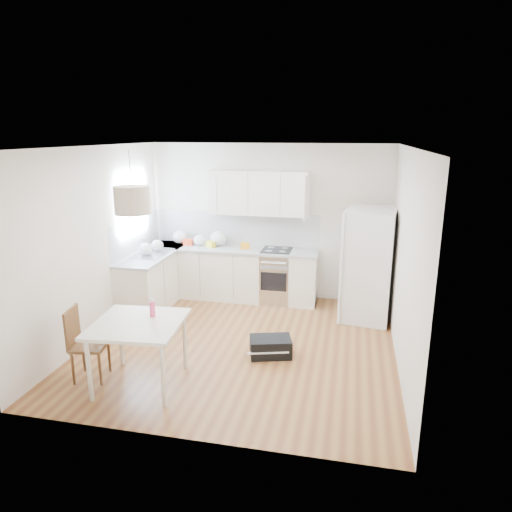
{
  "coord_description": "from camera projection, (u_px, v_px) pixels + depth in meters",
  "views": [
    {
      "loc": [
        1.44,
        -5.67,
        2.87
      ],
      "look_at": [
        0.14,
        0.4,
        1.19
      ],
      "focal_mm": 32.0,
      "sensor_mm": 36.0,
      "label": 1
    }
  ],
  "objects": [
    {
      "name": "cabinets_back",
      "position": [
        232.0,
        274.0,
        8.1
      ],
      "size": [
        3.0,
        0.6,
        0.88
      ],
      "primitive_type": "cube",
      "color": "white",
      "rests_on": "floor"
    },
    {
      "name": "dining_table",
      "position": [
        138.0,
        329.0,
        5.22
      ],
      "size": [
        1.07,
        1.07,
        0.78
      ],
      "rotation": [
        0.0,
        0.0,
        0.08
      ],
      "color": "beige",
      "rests_on": "floor"
    },
    {
      "name": "pendant_lamp",
      "position": [
        132.0,
        200.0,
        4.83
      ],
      "size": [
        0.45,
        0.45,
        0.3
      ],
      "primitive_type": "cylinder",
      "rotation": [
        0.0,
        0.0,
        -0.22
      ],
      "color": "beige",
      "rests_on": "ceiling"
    },
    {
      "name": "grocery_bag_c",
      "position": [
        218.0,
        238.0,
        8.1
      ],
      "size": [
        0.29,
        0.25,
        0.26
      ],
      "primitive_type": "ellipsoid",
      "color": "white",
      "rests_on": "counter_back"
    },
    {
      "name": "grocery_bag_a",
      "position": [
        180.0,
        237.0,
        8.24
      ],
      "size": [
        0.27,
        0.23,
        0.24
      ],
      "primitive_type": "ellipsoid",
      "color": "white",
      "rests_on": "counter_back"
    },
    {
      "name": "snack_orange",
      "position": [
        245.0,
        246.0,
        7.91
      ],
      "size": [
        0.17,
        0.13,
        0.11
      ],
      "primitive_type": "cube",
      "rotation": [
        0.0,
        0.0,
        0.24
      ],
      "color": "orange",
      "rests_on": "counter_back"
    },
    {
      "name": "cabinets_left",
      "position": [
        155.0,
        280.0,
        7.77
      ],
      "size": [
        0.6,
        1.8,
        0.88
      ],
      "primitive_type": "cube",
      "color": "white",
      "rests_on": "floor"
    },
    {
      "name": "snack_red",
      "position": [
        188.0,
        242.0,
        8.14
      ],
      "size": [
        0.18,
        0.13,
        0.12
      ],
      "primitive_type": "cube",
      "rotation": [
        0.0,
        0.0,
        0.14
      ],
      "color": "#B93417",
      "rests_on": "counter_back"
    },
    {
      "name": "drink_bottle",
      "position": [
        152.0,
        308.0,
        5.33
      ],
      "size": [
        0.07,
        0.07,
        0.22
      ],
      "primitive_type": "cylinder",
      "rotation": [
        0.0,
        0.0,
        0.15
      ],
      "color": "#EB4174",
      "rests_on": "dining_table"
    },
    {
      "name": "window_glassblock",
      "position": [
        133.0,
        203.0,
        7.44
      ],
      "size": [
        0.02,
        1.0,
        1.0
      ],
      "primitive_type": "cube",
      "color": "#BFE0F9",
      "rests_on": "wall_left"
    },
    {
      "name": "floor",
      "position": [
        241.0,
        344.0,
        6.39
      ],
      "size": [
        4.2,
        4.2,
        0.0
      ],
      "primitive_type": "plane",
      "color": "brown",
      "rests_on": "ground"
    },
    {
      "name": "wall_back",
      "position": [
        269.0,
        222.0,
        8.02
      ],
      "size": [
        4.2,
        0.0,
        4.2
      ],
      "primitive_type": "plane",
      "rotation": [
        1.57,
        0.0,
        0.0
      ],
      "color": "silver",
      "rests_on": "floor"
    },
    {
      "name": "range_oven",
      "position": [
        276.0,
        277.0,
        7.94
      ],
      "size": [
        0.5,
        0.61,
        0.88
      ],
      "primitive_type": null,
      "color": "#B9BCBE",
      "rests_on": "floor"
    },
    {
      "name": "upper_cabinets",
      "position": [
        259.0,
        193.0,
        7.76
      ],
      "size": [
        1.7,
        0.32,
        0.75
      ],
      "primitive_type": "cube",
      "color": "white",
      "rests_on": "wall_back"
    },
    {
      "name": "wall_right",
      "position": [
        405.0,
        260.0,
        5.61
      ],
      "size": [
        0.0,
        4.2,
        4.2
      ],
      "primitive_type": "plane",
      "rotation": [
        1.57,
        0.0,
        -1.57
      ],
      "color": "silver",
      "rests_on": "floor"
    },
    {
      "name": "gym_bag",
      "position": [
        271.0,
        347.0,
        6.05
      ],
      "size": [
        0.61,
        0.49,
        0.25
      ],
      "primitive_type": "cube",
      "rotation": [
        0.0,
        0.0,
        0.28
      ],
      "color": "black",
      "rests_on": "floor"
    },
    {
      "name": "backsplash_back",
      "position": [
        236.0,
        228.0,
        8.17
      ],
      "size": [
        3.0,
        0.01,
        0.58
      ],
      "primitive_type": "cube",
      "color": "silver",
      "rests_on": "wall_back"
    },
    {
      "name": "backsplash_left",
      "position": [
        136.0,
        235.0,
        7.63
      ],
      "size": [
        0.01,
        1.8,
        0.58
      ],
      "primitive_type": "cube",
      "color": "silver",
      "rests_on": "wall_left"
    },
    {
      "name": "snack_yellow",
      "position": [
        211.0,
        244.0,
        8.0
      ],
      "size": [
        0.18,
        0.15,
        0.1
      ],
      "primitive_type": "cube",
      "rotation": [
        0.0,
        0.0,
        -0.47
      ],
      "color": "yellow",
      "rests_on": "counter_back"
    },
    {
      "name": "counter_left",
      "position": [
        153.0,
        254.0,
        7.65
      ],
      "size": [
        0.64,
        1.82,
        0.04
      ],
      "primitive_type": "cube",
      "color": "#A0A3A5",
      "rests_on": "cabinets_left"
    },
    {
      "name": "grocery_bag_d",
      "position": [
        157.0,
        245.0,
        7.76
      ],
      "size": [
        0.21,
        0.18,
        0.19
      ],
      "primitive_type": "ellipsoid",
      "color": "white",
      "rests_on": "counter_back"
    },
    {
      "name": "grocery_bag_b",
      "position": [
        200.0,
        240.0,
        8.11
      ],
      "size": [
        0.22,
        0.19,
        0.2
      ],
      "primitive_type": "ellipsoid",
      "color": "white",
      "rests_on": "counter_back"
    },
    {
      "name": "refrigerator",
      "position": [
        369.0,
        264.0,
        7.12
      ],
      "size": [
        0.95,
        0.99,
        1.76
      ],
      "primitive_type": null,
      "rotation": [
        0.0,
        0.0,
        -0.14
      ],
      "color": "white",
      "rests_on": "floor"
    },
    {
      "name": "wall_left",
      "position": [
        96.0,
        243.0,
        6.46
      ],
      "size": [
        0.0,
        4.2,
        4.2
      ],
      "primitive_type": "plane",
      "rotation": [
        1.57,
        0.0,
        1.57
      ],
      "color": "silver",
      "rests_on": "floor"
    },
    {
      "name": "grocery_bag_e",
      "position": [
        146.0,
        249.0,
        7.49
      ],
      "size": [
        0.23,
        0.19,
        0.2
      ],
      "primitive_type": "ellipsoid",
      "color": "white",
      "rests_on": "counter_left"
    },
    {
      "name": "counter_back",
      "position": [
        232.0,
        249.0,
        7.98
      ],
      "size": [
        3.02,
        0.64,
        0.04
      ],
      "primitive_type": "cube",
      "color": "#A0A3A5",
      "rests_on": "cabinets_back"
    },
    {
      "name": "ceiling",
      "position": [
        239.0,
        147.0,
        5.68
      ],
      "size": [
        4.2,
        4.2,
        0.0
      ],
      "primitive_type": "plane",
      "rotation": [
        3.14,
        0.0,
        0.0
      ],
      "color": "white",
      "rests_on": "wall_back"
    },
    {
      "name": "sink",
      "position": [
        152.0,
        254.0,
        7.6
      ],
      "size": [
        0.5,
        0.8,
        0.16
      ],
      "primitive_type": null,
      "color": "#B9BCBE",
      "rests_on": "counter_left"
    },
    {
      "name": "dining_chair",
      "position": [
        90.0,
        344.0,
        5.41
      ],
      "size": [
        0.44,
        0.44,
        0.89
      ],
      "primitive_type": null,
      "rotation": [
        0.0,
        0.0,
        0.19
      ],
      "color": "#462B15",
      "rests_on": "floor"
    }
  ]
}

